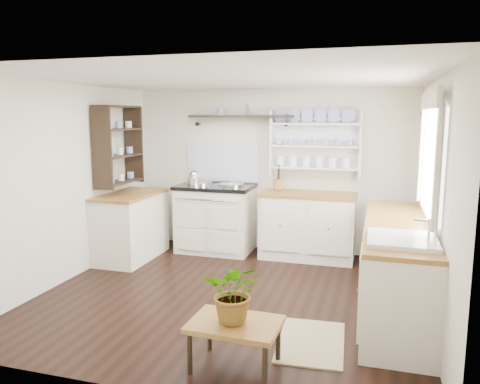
# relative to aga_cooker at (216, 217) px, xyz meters

# --- Properties ---
(floor) EXTENTS (4.00, 3.80, 0.01)m
(floor) POSITION_rel_aga_cooker_xyz_m (0.72, -1.57, -0.49)
(floor) COLOR black
(floor) RESTS_ON ground
(wall_back) EXTENTS (4.00, 0.02, 2.30)m
(wall_back) POSITION_rel_aga_cooker_xyz_m (0.72, 0.33, 0.66)
(wall_back) COLOR silver
(wall_back) RESTS_ON ground
(wall_right) EXTENTS (0.02, 3.80, 2.30)m
(wall_right) POSITION_rel_aga_cooker_xyz_m (2.72, -1.57, 0.66)
(wall_right) COLOR silver
(wall_right) RESTS_ON ground
(wall_left) EXTENTS (0.02, 3.80, 2.30)m
(wall_left) POSITION_rel_aga_cooker_xyz_m (-1.28, -1.57, 0.66)
(wall_left) COLOR silver
(wall_left) RESTS_ON ground
(ceiling) EXTENTS (4.00, 3.80, 0.01)m
(ceiling) POSITION_rel_aga_cooker_xyz_m (0.72, -1.57, 1.81)
(ceiling) COLOR white
(ceiling) RESTS_ON wall_back
(window) EXTENTS (0.08, 1.55, 1.22)m
(window) POSITION_rel_aga_cooker_xyz_m (2.67, -1.42, 1.08)
(window) COLOR white
(window) RESTS_ON wall_right
(aga_cooker) EXTENTS (1.07, 0.74, 0.99)m
(aga_cooker) POSITION_rel_aga_cooker_xyz_m (0.00, 0.00, 0.00)
(aga_cooker) COLOR white
(aga_cooker) RESTS_ON floor
(back_cabinets) EXTENTS (1.27, 0.63, 0.90)m
(back_cabinets) POSITION_rel_aga_cooker_xyz_m (1.32, 0.03, -0.03)
(back_cabinets) COLOR #EEE3CD
(back_cabinets) RESTS_ON floor
(right_cabinets) EXTENTS (0.62, 2.43, 0.90)m
(right_cabinets) POSITION_rel_aga_cooker_xyz_m (2.42, -1.47, -0.03)
(right_cabinets) COLOR #EEE3CD
(right_cabinets) RESTS_ON floor
(belfast_sink) EXTENTS (0.55, 0.60, 0.45)m
(belfast_sink) POSITION_rel_aga_cooker_xyz_m (2.42, -2.22, 0.31)
(belfast_sink) COLOR white
(belfast_sink) RESTS_ON right_cabinets
(left_cabinets) EXTENTS (0.62, 1.13, 0.90)m
(left_cabinets) POSITION_rel_aga_cooker_xyz_m (-0.98, -0.67, -0.03)
(left_cabinets) COLOR #EEE3CD
(left_cabinets) RESTS_ON floor
(plate_rack) EXTENTS (1.20, 0.22, 0.90)m
(plate_rack) POSITION_rel_aga_cooker_xyz_m (1.37, 0.29, 1.07)
(plate_rack) COLOR white
(plate_rack) RESTS_ON wall_back
(high_shelf) EXTENTS (1.50, 0.29, 0.16)m
(high_shelf) POSITION_rel_aga_cooker_xyz_m (0.32, 0.21, 1.42)
(high_shelf) COLOR black
(high_shelf) RESTS_ON wall_back
(left_shelving) EXTENTS (0.28, 0.80, 1.05)m
(left_shelving) POSITION_rel_aga_cooker_xyz_m (-1.12, -0.67, 1.06)
(left_shelving) COLOR black
(left_shelving) RESTS_ON wall_left
(kettle) EXTENTS (0.19, 0.19, 0.24)m
(kettle) POSITION_rel_aga_cooker_xyz_m (-0.28, -0.12, 0.56)
(kettle) COLOR silver
(kettle) RESTS_ON aga_cooker
(utensil_crock) EXTENTS (0.12, 0.12, 0.14)m
(utensil_crock) POSITION_rel_aga_cooker_xyz_m (0.88, 0.11, 0.50)
(utensil_crock) COLOR #AD653F
(utensil_crock) RESTS_ON back_cabinets
(center_table) EXTENTS (0.70, 0.52, 0.37)m
(center_table) POSITION_rel_aga_cooker_xyz_m (1.20, -2.97, -0.16)
(center_table) COLOR brown
(center_table) RESTS_ON floor
(potted_plant) EXTENTS (0.47, 0.41, 0.48)m
(potted_plant) POSITION_rel_aga_cooker_xyz_m (1.20, -2.97, 0.13)
(potted_plant) COLOR #3F7233
(potted_plant) RESTS_ON center_table
(floor_rug) EXTENTS (0.60, 0.88, 0.02)m
(floor_rug) POSITION_rel_aga_cooker_xyz_m (1.72, -2.41, -0.48)
(floor_rug) COLOR #8E7E52
(floor_rug) RESTS_ON floor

